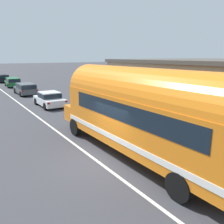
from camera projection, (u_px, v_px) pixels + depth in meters
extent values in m
plane|color=#38383D|center=(99.00, 162.00, 10.29)|extent=(300.00, 300.00, 0.00)
cube|color=silver|center=(29.00, 111.00, 20.03)|extent=(0.14, 80.00, 0.01)
cube|color=silver|center=(70.00, 106.00, 22.04)|extent=(0.12, 80.00, 0.01)
cube|color=black|center=(182.00, 104.00, 13.79)|extent=(0.08, 14.54, 1.20)
cube|color=orange|center=(141.00, 121.00, 10.44)|extent=(2.60, 9.78, 2.30)
cylinder|color=orange|center=(141.00, 96.00, 10.17)|extent=(2.54, 9.68, 2.45)
cube|color=orange|center=(84.00, 112.00, 15.06)|extent=(2.27, 1.32, 0.95)
cube|color=white|center=(140.00, 135.00, 10.60)|extent=(2.64, 9.82, 0.24)
cube|color=black|center=(146.00, 109.00, 10.06)|extent=(2.61, 7.98, 0.76)
cube|color=black|center=(88.00, 93.00, 14.26)|extent=(2.14, 0.12, 0.96)
cube|color=silver|center=(80.00, 111.00, 15.65)|extent=(0.90, 0.11, 0.56)
cylinder|color=black|center=(75.00, 127.00, 13.71)|extent=(0.27, 1.00, 1.00)
cylinder|color=black|center=(108.00, 121.00, 14.98)|extent=(0.27, 1.00, 1.00)
cylinder|color=black|center=(179.00, 187.00, 7.46)|extent=(0.27, 1.00, 1.00)
cylinder|color=black|center=(221.00, 168.00, 8.73)|extent=(0.27, 1.00, 1.00)
cube|color=white|center=(49.00, 101.00, 21.67)|extent=(1.85, 4.22, 0.60)
cube|color=white|center=(50.00, 95.00, 21.43)|extent=(1.64, 1.87, 0.55)
cube|color=black|center=(50.00, 95.00, 21.44)|extent=(1.70, 1.91, 0.43)
cube|color=red|center=(49.00, 104.00, 19.49)|extent=(0.20, 0.04, 0.14)
cube|color=red|center=(66.00, 102.00, 20.35)|extent=(0.20, 0.04, 0.14)
cylinder|color=black|center=(36.00, 101.00, 22.38)|extent=(0.20, 0.64, 0.64)
cylinder|color=black|center=(53.00, 100.00, 23.32)|extent=(0.20, 0.64, 0.64)
cylinder|color=black|center=(45.00, 107.00, 20.11)|extent=(0.20, 0.64, 0.64)
cylinder|color=black|center=(64.00, 104.00, 21.05)|extent=(0.20, 0.64, 0.64)
cube|color=#474C51|center=(25.00, 90.00, 28.42)|extent=(1.90, 4.53, 0.60)
cube|color=#474C51|center=(26.00, 86.00, 27.90)|extent=(1.69, 3.08, 0.55)
cube|color=black|center=(26.00, 86.00, 27.91)|extent=(1.75, 3.12, 0.43)
cube|color=red|center=(23.00, 91.00, 26.10)|extent=(0.20, 0.04, 0.14)
cube|color=red|center=(37.00, 90.00, 26.98)|extent=(0.20, 0.04, 0.14)
cylinder|color=black|center=(15.00, 91.00, 29.25)|extent=(0.20, 0.64, 0.64)
cylinder|color=black|center=(30.00, 90.00, 30.22)|extent=(0.20, 0.64, 0.64)
cylinder|color=black|center=(21.00, 94.00, 26.72)|extent=(0.20, 0.64, 0.64)
cylinder|color=black|center=(36.00, 93.00, 27.69)|extent=(0.20, 0.64, 0.64)
cube|color=#196633|center=(13.00, 83.00, 35.51)|extent=(1.97, 4.41, 0.60)
cube|color=#196633|center=(13.00, 80.00, 34.98)|extent=(1.72, 3.15, 0.55)
cube|color=black|center=(13.00, 80.00, 34.98)|extent=(1.79, 3.20, 0.43)
cube|color=red|center=(9.00, 84.00, 33.26)|extent=(0.20, 0.05, 0.14)
cube|color=red|center=(21.00, 83.00, 34.04)|extent=(0.20, 0.05, 0.14)
cylinder|color=black|center=(5.00, 84.00, 36.35)|extent=(0.23, 0.65, 0.64)
cylinder|color=black|center=(17.00, 83.00, 37.21)|extent=(0.23, 0.65, 0.64)
cylinder|color=black|center=(8.00, 86.00, 33.90)|extent=(0.23, 0.65, 0.64)
cylinder|color=black|center=(21.00, 85.00, 34.76)|extent=(0.23, 0.65, 0.64)
cube|color=black|center=(2.00, 79.00, 41.67)|extent=(1.85, 4.34, 0.60)
cube|color=black|center=(2.00, 76.00, 41.15)|extent=(1.63, 2.89, 0.55)
cube|color=black|center=(2.00, 76.00, 41.16)|extent=(1.69, 2.93, 0.43)
cube|color=red|center=(0.00, 79.00, 39.46)|extent=(0.20, 0.04, 0.14)
cube|color=red|center=(9.00, 79.00, 40.31)|extent=(0.20, 0.04, 0.14)
cylinder|color=black|center=(6.00, 79.00, 43.36)|extent=(0.21, 0.64, 0.64)
cylinder|color=black|center=(9.00, 81.00, 41.01)|extent=(0.21, 0.64, 0.64)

